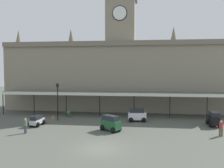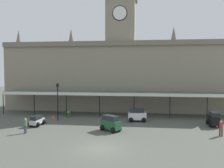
{
  "view_description": "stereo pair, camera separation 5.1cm",
  "coord_description": "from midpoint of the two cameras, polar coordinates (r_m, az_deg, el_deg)",
  "views": [
    {
      "loc": [
        3.53,
        -20.11,
        6.96
      ],
      "look_at": [
        0.0,
        8.35,
        5.22
      ],
      "focal_mm": 37.74,
      "sensor_mm": 36.0,
      "label": 1
    },
    {
      "loc": [
        3.58,
        -20.11,
        6.96
      ],
      "look_at": [
        0.0,
        8.35,
        5.22
      ],
      "focal_mm": 37.74,
      "sensor_mm": 36.0,
      "label": 2
    }
  ],
  "objects": [
    {
      "name": "planter_near_kerb",
      "position": [
        35.51,
        -10.52,
        -7.08
      ],
      "size": [
        0.6,
        0.6,
        0.96
      ],
      "color": "#47423D",
      "rests_on": "ground"
    },
    {
      "name": "car_silver_estate",
      "position": [
        31.04,
        -17.77,
        -8.58
      ],
      "size": [
        1.63,
        2.3,
        1.27
      ],
      "color": "#B2B5BA",
      "rests_on": "ground"
    },
    {
      "name": "pedestrian_crossing_forecourt",
      "position": [
        27.5,
        24.84,
        -9.56
      ],
      "size": [
        0.34,
        0.34,
        1.67
      ],
      "color": "brown",
      "rests_on": "ground"
    },
    {
      "name": "pedestrian_near_entrance",
      "position": [
        27.77,
        -20.3,
        -9.33
      ],
      "size": [
        0.34,
        0.39,
        1.67
      ],
      "color": "#3F384C",
      "rests_on": "ground"
    },
    {
      "name": "station_building",
      "position": [
        41.11,
        2.11,
        2.78
      ],
      "size": [
        39.57,
        6.9,
        19.91
      ],
      "color": "gray",
      "rests_on": "ground"
    },
    {
      "name": "car_black_van",
      "position": [
        31.99,
        23.4,
        -7.9
      ],
      "size": [
        1.66,
        2.44,
        1.77
      ],
      "color": "black",
      "rests_on": "ground"
    },
    {
      "name": "ground_plane",
      "position": [
        21.57,
        -2.9,
        -15.35
      ],
      "size": [
        140.0,
        140.0,
        0.0
      ],
      "primitive_type": "plane",
      "color": "#4D5147"
    },
    {
      "name": "victorian_lamppost",
      "position": [
        33.0,
        -13.09,
        -3.16
      ],
      "size": [
        0.3,
        0.3,
        5.18
      ],
      "color": "black",
      "rests_on": "ground"
    },
    {
      "name": "car_green_van",
      "position": [
        27.12,
        -0.38,
        -9.64
      ],
      "size": [
        2.57,
        2.43,
        1.77
      ],
      "color": "#1E512D",
      "rests_on": "ground"
    },
    {
      "name": "traffic_cone",
      "position": [
        34.78,
        -14.15,
        -7.69
      ],
      "size": [
        0.4,
        0.4,
        0.57
      ],
      "primitive_type": "cone",
      "color": "orange",
      "rests_on": "ground"
    },
    {
      "name": "entrance_canopy",
      "position": [
        35.62,
        1.31,
        -2.09
      ],
      "size": [
        35.77,
        3.26,
        3.65
      ],
      "color": "#38564C",
      "rests_on": "ground"
    },
    {
      "name": "car_white_van",
      "position": [
        32.07,
        6.05,
        -7.6
      ],
      "size": [
        2.47,
        1.73,
        1.77
      ],
      "color": "silver",
      "rests_on": "ground"
    }
  ]
}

